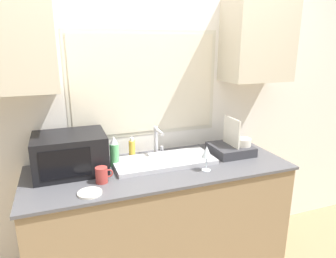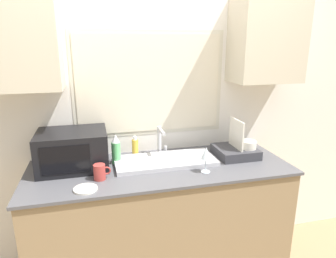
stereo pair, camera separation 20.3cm
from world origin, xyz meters
name	(u,v)px [view 2 (the right image)]	position (x,y,z in m)	size (l,w,h in m)	color
countertop	(161,223)	(0.00, 0.34, 0.47)	(1.84, 0.70, 0.94)	#8C7251
wall_back	(150,96)	(0.00, 0.67, 1.39)	(6.00, 0.38, 2.60)	silver
sink_basin	(165,161)	(0.05, 0.39, 0.95)	(0.73, 0.32, 0.03)	#B2B2B7
faucet	(161,138)	(0.05, 0.55, 1.07)	(0.08, 0.18, 0.22)	#B7B7BC
microwave	(73,150)	(-0.59, 0.46, 1.07)	(0.47, 0.37, 0.26)	black
dish_rack	(237,150)	(0.61, 0.38, 0.99)	(0.30, 0.29, 0.29)	#333338
spray_bottle	(116,150)	(-0.30, 0.47, 1.04)	(0.06, 0.06, 0.22)	#59B266
soap_bottle	(135,147)	(-0.15, 0.58, 1.01)	(0.05, 0.05, 0.16)	gold
mug_near_sink	(100,172)	(-0.42, 0.22, 0.99)	(0.11, 0.08, 0.10)	#A53833
wine_glass	(206,154)	(0.27, 0.16, 1.07)	(0.07, 0.07, 0.18)	silver
small_plate	(85,189)	(-0.51, 0.09, 0.94)	(0.14, 0.14, 0.01)	silver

